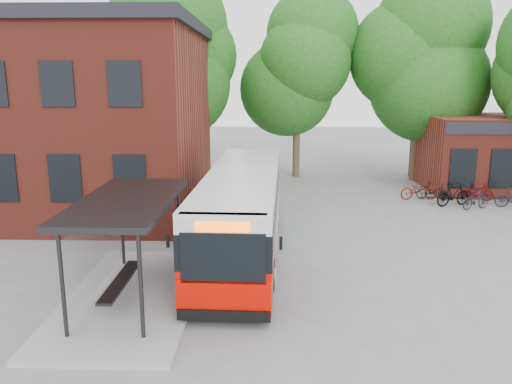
{
  "coord_description": "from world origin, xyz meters",
  "views": [
    {
      "loc": [
        -0.72,
        -13.82,
        5.98
      ],
      "look_at": [
        -1.16,
        3.65,
        2.0
      ],
      "focal_mm": 35.0,
      "sensor_mm": 36.0,
      "label": 1
    }
  ],
  "objects_px": {
    "bicycle_3": "(476,200)",
    "bicycle_5": "(478,192)",
    "bicycle_1": "(453,195)",
    "bicycle_2": "(433,191)",
    "bicycle_0": "(419,190)",
    "city_bus": "(243,212)",
    "bus_shelter": "(130,249)"
  },
  "relations": [
    {
      "from": "bus_shelter",
      "to": "bicycle_3",
      "type": "height_order",
      "value": "bus_shelter"
    },
    {
      "from": "bicycle_2",
      "to": "bicycle_1",
      "type": "bearing_deg",
      "value": -150.18
    },
    {
      "from": "city_bus",
      "to": "bicycle_2",
      "type": "bearing_deg",
      "value": 43.12
    },
    {
      "from": "bicycle_0",
      "to": "bicycle_2",
      "type": "bearing_deg",
      "value": -90.64
    },
    {
      "from": "bicycle_1",
      "to": "bicycle_5",
      "type": "bearing_deg",
      "value": -75.69
    },
    {
      "from": "bicycle_0",
      "to": "bicycle_1",
      "type": "relative_size",
      "value": 1.0
    },
    {
      "from": "city_bus",
      "to": "bicycle_3",
      "type": "bearing_deg",
      "value": 32.04
    },
    {
      "from": "city_bus",
      "to": "bicycle_3",
      "type": "height_order",
      "value": "city_bus"
    },
    {
      "from": "bicycle_1",
      "to": "bicycle_3",
      "type": "xyz_separation_m",
      "value": [
        0.82,
        -0.62,
        -0.1
      ]
    },
    {
      "from": "bicycle_5",
      "to": "bicycle_2",
      "type": "bearing_deg",
      "value": 95.38
    },
    {
      "from": "bicycle_2",
      "to": "bicycle_5",
      "type": "relative_size",
      "value": 1.07
    },
    {
      "from": "bicycle_2",
      "to": "bicycle_3",
      "type": "xyz_separation_m",
      "value": [
        1.38,
        -1.91,
        0.03
      ]
    },
    {
      "from": "bicycle_1",
      "to": "bicycle_2",
      "type": "distance_m",
      "value": 1.42
    },
    {
      "from": "bicycle_3",
      "to": "bicycle_5",
      "type": "relative_size",
      "value": 1.01
    },
    {
      "from": "bus_shelter",
      "to": "bicycle_3",
      "type": "xyz_separation_m",
      "value": [
        13.48,
        10.04,
        -1.0
      ]
    },
    {
      "from": "city_bus",
      "to": "bicycle_5",
      "type": "distance_m",
      "value": 13.87
    },
    {
      "from": "city_bus",
      "to": "bicycle_0",
      "type": "relative_size",
      "value": 6.11
    },
    {
      "from": "bus_shelter",
      "to": "bicycle_2",
      "type": "bearing_deg",
      "value": 44.67
    },
    {
      "from": "bus_shelter",
      "to": "bicycle_3",
      "type": "distance_m",
      "value": 16.84
    },
    {
      "from": "bicycle_0",
      "to": "bicycle_3",
      "type": "xyz_separation_m",
      "value": [
        2.09,
        -1.87,
        -0.03
      ]
    },
    {
      "from": "bicycle_0",
      "to": "bicycle_2",
      "type": "height_order",
      "value": "bicycle_0"
    },
    {
      "from": "city_bus",
      "to": "bicycle_0",
      "type": "xyz_separation_m",
      "value": [
        8.48,
        7.99,
        -0.96
      ]
    },
    {
      "from": "bicycle_3",
      "to": "bus_shelter",
      "type": "bearing_deg",
      "value": 104.89
    },
    {
      "from": "city_bus",
      "to": "bicycle_1",
      "type": "height_order",
      "value": "city_bus"
    },
    {
      "from": "bicycle_5",
      "to": "bus_shelter",
      "type": "bearing_deg",
      "value": 139.57
    },
    {
      "from": "bicycle_5",
      "to": "bicycle_3",
      "type": "bearing_deg",
      "value": 164.79
    },
    {
      "from": "city_bus",
      "to": "bicycle_5",
      "type": "bearing_deg",
      "value": 36.55
    },
    {
      "from": "bicycle_2",
      "to": "bicycle_3",
      "type": "bearing_deg",
      "value": -137.61
    },
    {
      "from": "bicycle_0",
      "to": "bicycle_1",
      "type": "xyz_separation_m",
      "value": [
        1.27,
        -1.25,
        0.07
      ]
    },
    {
      "from": "bicycle_2",
      "to": "city_bus",
      "type": "bearing_deg",
      "value": 137.72
    },
    {
      "from": "bicycle_3",
      "to": "bicycle_5",
      "type": "bearing_deg",
      "value": -47.11
    },
    {
      "from": "bus_shelter",
      "to": "bicycle_0",
      "type": "xyz_separation_m",
      "value": [
        11.38,
        11.92,
        -0.96
      ]
    }
  ]
}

